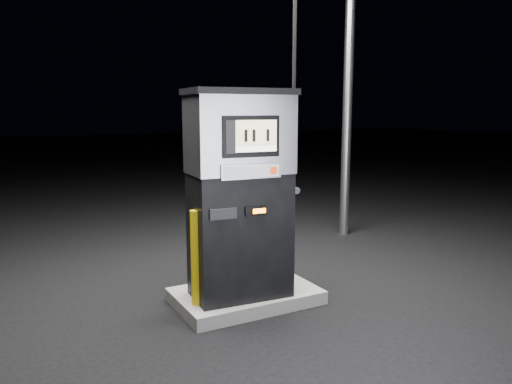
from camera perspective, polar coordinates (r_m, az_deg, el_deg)
name	(u,v)px	position (r m, az deg, el deg)	size (l,w,h in m)	color
ground	(246,302)	(5.90, -1.19, -12.47)	(80.00, 80.00, 0.00)	black
pump_island	(246,296)	(5.88, -1.19, -11.80)	(1.60, 1.00, 0.15)	slate
fuel_dispenser	(240,192)	(5.41, -1.82, -0.04)	(1.27, 0.76, 4.70)	black
bollard_left	(197,258)	(5.32, -6.75, -7.49)	(0.14, 0.14, 1.02)	yellow
bollard_right	(285,241)	(6.17, 3.38, -5.56)	(0.12, 0.12, 0.92)	yellow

